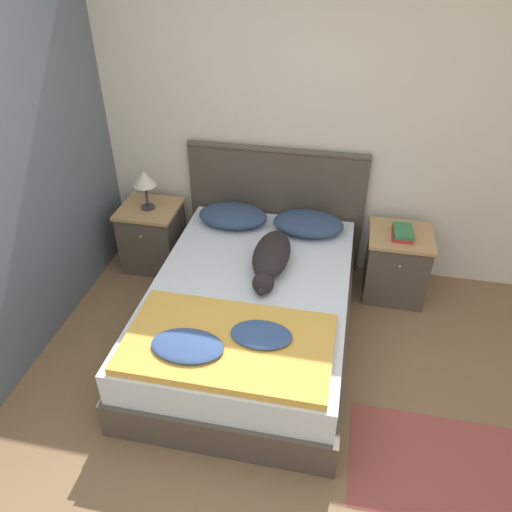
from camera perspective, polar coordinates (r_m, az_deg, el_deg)
The scene contains 14 objects.
ground_plane at distance 3.13m, azimuth -4.28°, elevation -22.29°, with size 16.00×16.00×0.00m, color brown.
wall_back at distance 4.01m, azimuth 3.13°, elevation 15.21°, with size 9.00×0.06×2.55m.
wall_side_left at distance 3.62m, azimuth -24.50°, elevation 9.84°, with size 0.06×3.10×2.55m.
bed at distance 3.60m, azimuth -0.65°, elevation -6.46°, with size 1.40×2.02×0.50m.
headboard at distance 4.25m, azimuth 2.26°, elevation 5.84°, with size 1.48×0.06×1.08m.
nightstand_left at distance 4.43m, azimuth -11.71°, elevation 2.26°, with size 0.49×0.47×0.57m.
nightstand_right at distance 4.15m, azimuth 15.71°, elevation -0.88°, with size 0.49×0.47×0.57m.
pillow_left at distance 4.08m, azimuth -2.65°, elevation 4.63°, with size 0.56×0.38×0.14m.
pillow_right at distance 3.99m, azimuth 5.99°, elevation 3.71°, with size 0.56×0.38×0.14m.
quilt at distance 2.97m, azimuth -3.38°, elevation -9.90°, with size 1.22×0.71×0.09m.
dog at distance 3.56m, azimuth 1.73°, elevation -0.13°, with size 0.26×0.81×0.17m.
book_stack at distance 3.96m, azimuth 16.43°, elevation 2.57°, with size 0.16×0.23×0.06m.
table_lamp at distance 4.16m, azimuth -12.65°, elevation 8.46°, with size 0.19×0.19×0.34m.
rug at distance 3.28m, azimuth 20.18°, elevation -21.58°, with size 1.02×0.70×0.00m.
Camera 1 is at (0.55, -1.61, 2.63)m, focal length 35.00 mm.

